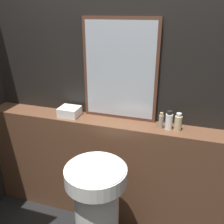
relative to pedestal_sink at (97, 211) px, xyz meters
name	(u,v)px	position (x,y,z in m)	size (l,w,h in m)	color
wall_back	(118,88)	(-0.03, 0.63, 0.77)	(8.00, 0.06, 2.50)	black
vanity_counter	(113,171)	(-0.03, 0.48, 0.02)	(2.36, 0.23, 1.00)	brown
pedestal_sink	(97,211)	(0.00, 0.00, 0.00)	(0.44, 0.44, 0.87)	white
mirror	(120,71)	(0.00, 0.58, 0.93)	(0.62, 0.03, 0.83)	#563323
towel_stack	(70,112)	(-0.43, 0.48, 0.56)	(0.17, 0.16, 0.08)	white
shampoo_bottle	(161,121)	(0.37, 0.48, 0.58)	(0.04, 0.04, 0.13)	gray
conditioner_bottle	(169,121)	(0.43, 0.48, 0.59)	(0.06, 0.06, 0.15)	white
lotion_bottle	(178,122)	(0.50, 0.48, 0.58)	(0.06, 0.06, 0.14)	#C6B284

